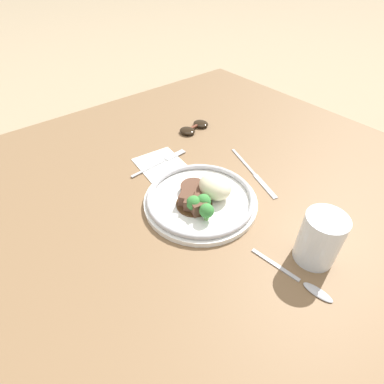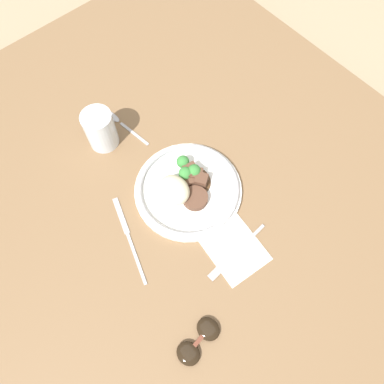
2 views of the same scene
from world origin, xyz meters
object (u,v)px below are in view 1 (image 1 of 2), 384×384
Objects in this scene: knife at (254,174)px; sunglasses at (194,127)px; juice_glass at (319,241)px; plate at (202,198)px; spoon at (306,285)px; fork at (164,160)px.

sunglasses reaches higher than knife.
juice_glass reaches higher than sunglasses.
knife is 0.27m from sunglasses.
plate reaches higher than spoon.
juice_glass is 0.95× the size of sunglasses.
plate is 0.27m from spoon.
knife is at bearing 89.55° from plate.
knife is (0.18, 0.14, -0.00)m from fork.
juice_glass is at bearing 107.91° from spoon.
plate is 2.44× the size of juice_glass.
sunglasses is at bearing 22.22° from fork.
juice_glass reaches higher than knife.
fork is 0.19m from sunglasses.
plate is at bearing -164.72° from juice_glass.
sunglasses is (-0.50, 0.13, -0.04)m from juice_glass.
spoon is at bearing -13.38° from knife.
knife is (-0.24, 0.10, -0.04)m from juice_glass.
sunglasses is at bearing 165.36° from juice_glass.
juice_glass is at bearing -5.42° from knife.
juice_glass is 0.60× the size of fork.
fork is at bearing -124.20° from knife.
spoon is at bearing -96.27° from fork.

